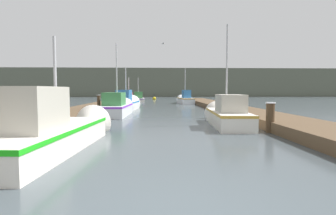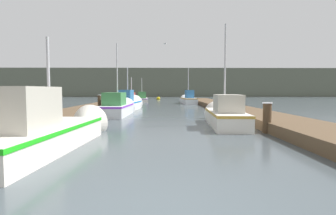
% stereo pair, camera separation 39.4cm
% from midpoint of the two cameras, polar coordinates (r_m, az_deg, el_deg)
% --- Properties ---
extents(dock_left, '(2.48, 40.00, 0.40)m').
position_cam_midpoint_polar(dock_left, '(19.88, -16.10, -0.39)').
color(dock_left, brown).
rests_on(dock_left, ground_plane).
extents(dock_right, '(2.48, 40.00, 0.40)m').
position_cam_midpoint_polar(dock_right, '(19.90, 14.53, -0.36)').
color(dock_right, brown).
rests_on(dock_right, ground_plane).
extents(distant_shore_ridge, '(120.00, 16.00, 6.67)m').
position_cam_midpoint_polar(distant_shore_ridge, '(68.33, -0.85, 5.29)').
color(distant_shore_ridge, '#565B4C').
rests_on(distant_shore_ridge, ground_plane).
extents(fishing_boat_0, '(1.92, 6.21, 3.45)m').
position_cam_midpoint_polar(fishing_boat_0, '(8.06, -22.52, -4.45)').
color(fishing_boat_0, silver).
rests_on(fishing_boat_0, ground_plane).
extents(fishing_boat_1, '(1.69, 5.51, 4.91)m').
position_cam_midpoint_polar(fishing_boat_1, '(12.54, 12.94, -1.42)').
color(fishing_boat_1, silver).
rests_on(fishing_boat_1, ground_plane).
extents(fishing_boat_2, '(1.67, 5.48, 4.94)m').
position_cam_midpoint_polar(fishing_boat_2, '(17.37, -10.17, 0.11)').
color(fishing_boat_2, silver).
rests_on(fishing_boat_2, ground_plane).
extents(fishing_boat_3, '(2.08, 5.18, 3.94)m').
position_cam_midpoint_polar(fishing_boat_3, '(22.36, -8.06, 0.92)').
color(fishing_boat_3, silver).
rests_on(fishing_boat_3, ground_plane).
extents(fishing_boat_4, '(1.49, 5.99, 3.26)m').
position_cam_midpoint_polar(fishing_boat_4, '(27.68, -7.44, 1.30)').
color(fishing_boat_4, silver).
rests_on(fishing_boat_4, ground_plane).
extents(fishing_boat_5, '(1.65, 6.12, 4.51)m').
position_cam_midpoint_polar(fishing_boat_5, '(31.72, 4.74, 1.83)').
color(fishing_boat_5, silver).
rests_on(fishing_boat_5, ground_plane).
extents(fishing_boat_6, '(2.03, 4.88, 3.79)m').
position_cam_midpoint_polar(fishing_boat_6, '(37.01, -5.42, 1.94)').
color(fishing_boat_6, silver).
rests_on(fishing_boat_6, ground_plane).
extents(mooring_piling_0, '(0.36, 0.36, 1.15)m').
position_cam_midpoint_polar(mooring_piling_0, '(10.58, 21.76, -2.06)').
color(mooring_piling_0, '#473523').
rests_on(mooring_piling_0, ground_plane).
extents(mooring_piling_1, '(0.34, 0.34, 1.37)m').
position_cam_midpoint_polar(mooring_piling_1, '(15.37, 14.47, 0.26)').
color(mooring_piling_1, '#473523').
rests_on(mooring_piling_1, ground_plane).
extents(mooring_piling_2, '(0.23, 0.23, 1.32)m').
position_cam_midpoint_polar(mooring_piling_2, '(17.01, -14.06, 0.52)').
color(mooring_piling_2, '#473523').
rests_on(mooring_piling_2, ground_plane).
extents(mooring_piling_3, '(0.28, 0.28, 0.99)m').
position_cam_midpoint_polar(mooring_piling_3, '(29.46, -8.95, 1.63)').
color(mooring_piling_3, '#473523').
rests_on(mooring_piling_3, ground_plane).
extents(channel_buoy, '(0.61, 0.61, 1.11)m').
position_cam_midpoint_polar(channel_buoy, '(43.56, -1.86, 1.95)').
color(channel_buoy, gold).
rests_on(channel_buoy, ground_plane).
extents(seagull_1, '(0.31, 0.56, 0.12)m').
position_cam_midpoint_polar(seagull_1, '(23.72, -0.21, 13.72)').
color(seagull_1, white).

